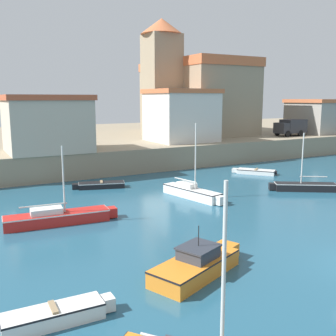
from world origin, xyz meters
The scene contains 13 objects.
quay_seawall centered at (0.00, 45.35, 1.23)m, with size 120.00×40.00×2.46m, color gray.
sailboat_white_0 centered at (-0.38, 14.79, 0.46)m, with size 2.22×5.92×5.70m.
dinghy_white_1 centered at (10.35, 19.90, 0.25)m, with size 3.44×3.94×0.53m.
dinghy_black_2 centered at (-5.39, 21.37, 0.27)m, with size 4.42×2.26×0.56m.
sailboat_black_4 centered at (8.92, 12.33, 0.37)m, with size 4.99×3.67×4.76m.
motorboat_orange_5 centered at (-7.25, 3.48, 0.48)m, with size 5.34×3.31×2.18m.
sailboat_red_6 centered at (-10.81, 13.33, 0.44)m, with size 6.78×1.91×4.73m.
dinghy_white_8 centered at (-13.47, 2.63, 0.31)m, with size 3.99×1.10×0.65m.
church centered at (15.01, 39.32, 8.07)m, with size 14.96×18.03×15.19m.
harbor_shed_near_wharf centered at (32.00, 30.33, 4.94)m, with size 8.79×7.24×4.91m.
harbor_shed_mid_row centered at (8.00, 30.51, 5.53)m, with size 7.32×7.11×6.09m.
harbor_shed_far_end centered at (-8.00, 28.53, 5.15)m, with size 7.77×6.90×5.35m.
truck_on_quay centered at (24.39, 28.96, 3.67)m, with size 4.31×2.20×2.20m.
Camera 1 is at (-16.04, -9.79, 7.47)m, focal length 42.00 mm.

